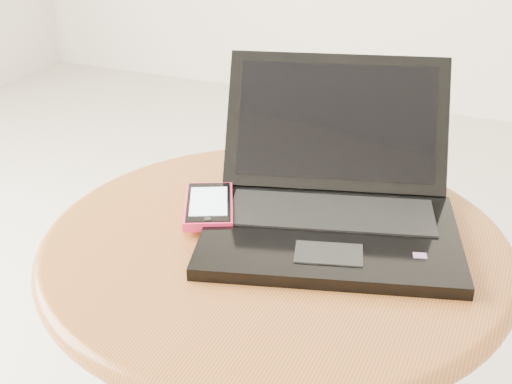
% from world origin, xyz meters
% --- Properties ---
extents(table, '(0.64, 0.64, 0.51)m').
position_xyz_m(table, '(-0.02, -0.02, 0.40)').
color(table, '#5A2717').
rests_on(table, ground).
extents(laptop, '(0.42, 0.43, 0.20)m').
position_xyz_m(laptop, '(0.04, 0.04, 0.55)').
color(laptop, black).
rests_on(laptop, table).
extents(phone_black, '(0.11, 0.11, 0.01)m').
position_xyz_m(phone_black, '(-0.10, 0.05, 0.52)').
color(phone_black, black).
rests_on(phone_black, table).
extents(phone_pink, '(0.12, 0.14, 0.02)m').
position_xyz_m(phone_pink, '(-0.13, -0.01, 0.53)').
color(phone_pink, '#EA2456').
rests_on(phone_pink, phone_black).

